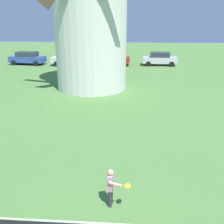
# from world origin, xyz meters

# --- Properties ---
(player_far) EXTENTS (0.72, 0.59, 1.27)m
(player_far) POSITION_xyz_m (0.17, 3.43, 0.72)
(player_far) COLOR #333338
(player_far) RESTS_ON ground_plane
(parked_car_blue) EXTENTS (4.44, 2.25, 1.56)m
(parked_car_blue) POSITION_xyz_m (-11.95, 28.18, 0.81)
(parked_car_blue) COLOR #334C99
(parked_car_blue) RESTS_ON ground_plane
(parked_car_cream) EXTENTS (4.42, 1.99, 1.56)m
(parked_car_cream) POSITION_xyz_m (-6.58, 27.89, 0.81)
(parked_car_cream) COLOR silver
(parked_car_cream) RESTS_ON ground_plane
(parked_car_red) EXTENTS (4.05, 2.12, 1.56)m
(parked_car_red) POSITION_xyz_m (-1.39, 28.47, 0.81)
(parked_car_red) COLOR red
(parked_car_red) RESTS_ON ground_plane
(parked_car_silver) EXTENTS (4.07, 1.96, 1.56)m
(parked_car_silver) POSITION_xyz_m (4.23, 28.67, 0.81)
(parked_car_silver) COLOR silver
(parked_car_silver) RESTS_ON ground_plane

